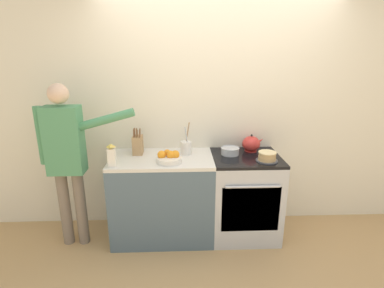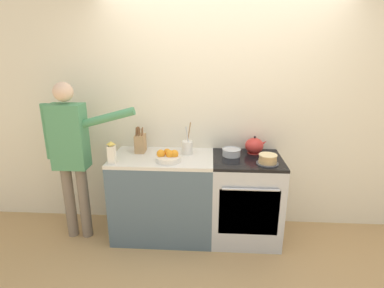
{
  "view_description": "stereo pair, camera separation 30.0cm",
  "coord_description": "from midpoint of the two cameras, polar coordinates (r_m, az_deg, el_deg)",
  "views": [
    {
      "loc": [
        -0.42,
        -2.59,
        1.94
      ],
      "look_at": [
        -0.3,
        0.28,
        1.05
      ],
      "focal_mm": 28.0,
      "sensor_mm": 36.0,
      "label": 1
    },
    {
      "loc": [
        -0.12,
        -2.58,
        1.94
      ],
      "look_at": [
        -0.3,
        0.28,
        1.05
      ],
      "focal_mm": 28.0,
      "sensor_mm": 36.0,
      "label": 2
    }
  ],
  "objects": [
    {
      "name": "tea_kettle",
      "position": [
        3.28,
        8.69,
        -0.0
      ],
      "size": [
        0.24,
        0.19,
        0.19
      ],
      "color": "red",
      "rests_on": "stove_range"
    },
    {
      "name": "knife_block",
      "position": [
        3.23,
        -12.93,
        -0.15
      ],
      "size": [
        0.1,
        0.15,
        0.29
      ],
      "color": "tan",
      "rests_on": "counter_cabinet"
    },
    {
      "name": "utensil_crock",
      "position": [
        3.15,
        -3.89,
        -0.69
      ],
      "size": [
        0.11,
        0.11,
        0.34
      ],
      "color": "silver",
      "rests_on": "counter_cabinet"
    },
    {
      "name": "mixing_bowl",
      "position": [
        3.15,
        4.57,
        -1.36
      ],
      "size": [
        0.2,
        0.2,
        0.08
      ],
      "color": "#B7BABF",
      "rests_on": "stove_range"
    },
    {
      "name": "counter_cabinet",
      "position": [
        3.28,
        -8.22,
        -10.04
      ],
      "size": [
        1.05,
        0.63,
        0.9
      ],
      "color": "#4C6070",
      "rests_on": "ground_plane"
    },
    {
      "name": "ground_plane",
      "position": [
        3.24,
        3.1,
        -19.61
      ],
      "size": [
        16.0,
        16.0,
        0.0
      ],
      "primitive_type": "plane",
      "color": "tan"
    },
    {
      "name": "fruit_bowl",
      "position": [
        2.95,
        -7.31,
        -2.66
      ],
      "size": [
        0.25,
        0.25,
        0.12
      ],
      "color": "silver",
      "rests_on": "counter_cabinet"
    },
    {
      "name": "wall_back",
      "position": [
        3.31,
        2.41,
        5.99
      ],
      "size": [
        8.0,
        0.04,
        2.6
      ],
      "color": "silver",
      "rests_on": "ground_plane"
    },
    {
      "name": "milk_carton",
      "position": [
        2.94,
        -17.92,
        -2.19
      ],
      "size": [
        0.07,
        0.07,
        0.22
      ],
      "color": "white",
      "rests_on": "counter_cabinet"
    },
    {
      "name": "stove_range",
      "position": [
        3.3,
        7.32,
        -9.8
      ],
      "size": [
        0.7,
        0.66,
        0.9
      ],
      "color": "#B7BABF",
      "rests_on": "ground_plane"
    },
    {
      "name": "person_baker",
      "position": [
        3.2,
        -25.27,
        -1.62
      ],
      "size": [
        0.94,
        0.2,
        1.67
      ],
      "rotation": [
        0.0,
        0.0,
        -0.09
      ],
      "color": "#7A6B5B",
      "rests_on": "ground_plane"
    },
    {
      "name": "layer_cake",
      "position": [
        3.01,
        11.38,
        -2.44
      ],
      "size": [
        0.22,
        0.22,
        0.09
      ],
      "color": "#4C4C51",
      "rests_on": "stove_range"
    }
  ]
}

